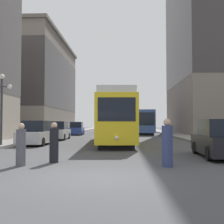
# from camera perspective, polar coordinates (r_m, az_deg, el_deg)

# --- Properties ---
(ground_plane) EXTENTS (200.00, 200.00, 0.00)m
(ground_plane) POSITION_cam_1_polar(r_m,az_deg,el_deg) (8.45, -4.20, -13.48)
(ground_plane) COLOR #424244
(sidewalk_left) EXTENTS (2.75, 120.00, 0.15)m
(sidewalk_left) POSITION_cam_1_polar(r_m,az_deg,el_deg) (49.13, -8.48, -4.14)
(sidewalk_left) COLOR gray
(sidewalk_left) RESTS_ON ground
(sidewalk_right) EXTENTS (2.75, 120.00, 0.15)m
(sidewalk_right) POSITION_cam_1_polar(r_m,az_deg,el_deg) (48.81, 10.91, -4.14)
(sidewalk_right) COLOR gray
(sidewalk_right) RESTS_ON ground
(streetcar) EXTENTS (3.29, 15.03, 3.89)m
(streetcar) POSITION_cam_1_polar(r_m,az_deg,el_deg) (23.29, 0.54, -1.20)
(streetcar) COLOR black
(streetcar) RESTS_ON ground
(transit_bus) EXTENTS (2.77, 11.32, 3.45)m
(transit_bus) POSITION_cam_1_polar(r_m,az_deg,el_deg) (41.72, 6.56, -1.90)
(transit_bus) COLOR black
(transit_bus) RESTS_ON ground
(parked_car_left_near) EXTENTS (2.05, 4.40, 1.82)m
(parked_car_left_near) POSITION_cam_1_polar(r_m,az_deg,el_deg) (38.67, -7.38, -3.50)
(parked_car_left_near) COLOR black
(parked_car_left_near) RESTS_ON ground
(parked_car_left_mid) EXTENTS (2.00, 4.59, 1.82)m
(parked_car_left_mid) POSITION_cam_1_polar(r_m,az_deg,el_deg) (28.00, -11.13, -3.92)
(parked_car_left_mid) COLOR black
(parked_car_left_mid) RESTS_ON ground
(parked_car_right_far) EXTENTS (2.06, 4.58, 1.82)m
(parked_car_right_far) POSITION_cam_1_polar(r_m,az_deg,el_deg) (14.17, 21.41, -5.38)
(parked_car_right_far) COLOR black
(parked_car_right_far) RESTS_ON ground
(parked_car_left_far) EXTENTS (1.92, 4.46, 1.82)m
(parked_car_left_far) POSITION_cam_1_polar(r_m,az_deg,el_deg) (21.51, -15.29, -4.37)
(parked_car_left_far) COLOR black
(parked_car_left_far) RESTS_ON ground
(pedestrian_crossing_near) EXTENTS (0.37, 0.37, 1.67)m
(pedestrian_crossing_near) POSITION_cam_1_polar(r_m,az_deg,el_deg) (11.70, -11.96, -6.49)
(pedestrian_crossing_near) COLOR black
(pedestrian_crossing_near) RESTS_ON ground
(pedestrian_crossing_far) EXTENTS (0.37, 0.37, 1.64)m
(pedestrian_crossing_far) POSITION_cam_1_polar(r_m,az_deg,el_deg) (11.17, -18.42, -6.70)
(pedestrian_crossing_far) COLOR #4C4C56
(pedestrian_crossing_far) RESTS_ON ground
(pedestrian_on_sidewalk) EXTENTS (0.40, 0.40, 1.80)m
(pedestrian_on_sidewalk) POSITION_cam_1_polar(r_m,az_deg,el_deg) (10.54, 11.41, -6.61)
(pedestrian_on_sidewalk) COLOR navy
(pedestrian_on_sidewalk) RESTS_ON ground
(lamp_post_left_near) EXTENTS (1.41, 0.36, 4.90)m
(lamp_post_left_near) POSITION_cam_1_polar(r_m,az_deg,el_deg) (20.43, -21.98, 2.81)
(lamp_post_left_near) COLOR #333338
(lamp_post_left_near) RESTS_ON sidewalk_left
(building_left_midblock) EXTENTS (16.15, 24.24, 16.46)m
(building_left_midblock) POSITION_cam_1_polar(r_m,az_deg,el_deg) (51.84, -18.50, 5.32)
(building_left_midblock) COLOR slate
(building_left_midblock) RESTS_ON ground
(building_right_corner) EXTENTS (13.03, 20.80, 32.21)m
(building_right_corner) POSITION_cam_1_polar(r_m,az_deg,el_deg) (49.14, 20.59, 15.55)
(building_right_corner) COLOR slate
(building_right_corner) RESTS_ON ground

